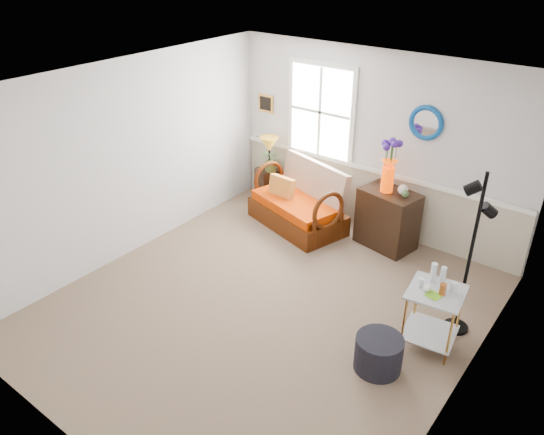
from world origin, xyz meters
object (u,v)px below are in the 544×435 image
Objects in this scene: floor_lamp at (470,256)px; ottoman at (378,353)px; lamp_stand at (267,185)px; side_table at (432,318)px; loveseat at (298,197)px; cabinet at (387,219)px.

ottoman is at bearing -128.92° from floor_lamp.
lamp_stand is 0.80× the size of side_table.
loveseat reaches higher than cabinet.
cabinet reaches higher than ottoman.
lamp_stand is 3.91m from side_table.
lamp_stand is 0.29× the size of floor_lamp.
side_table is 0.72m from ottoman.
side_table reaches higher than lamp_stand.
ottoman is at bearing -53.59° from cabinet.
loveseat is 2.95m from floor_lamp.
loveseat reaches higher than lamp_stand.
loveseat is at bearing 144.39° from floor_lamp.
floor_lamp is (1.46, -1.16, 0.53)m from cabinet.
cabinet is at bearing 28.25° from loveseat.
loveseat reaches higher than ottoman.
side_table is 1.44× the size of ottoman.
cabinet is at bearing 123.38° from floor_lamp.
floor_lamp reaches higher than side_table.
loveseat is 2.98× the size of ottoman.
lamp_stand is at bearing 142.60° from floor_lamp.
lamp_stand is 3.93m from floor_lamp.
side_table is (1.32, -1.59, -0.07)m from cabinet.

